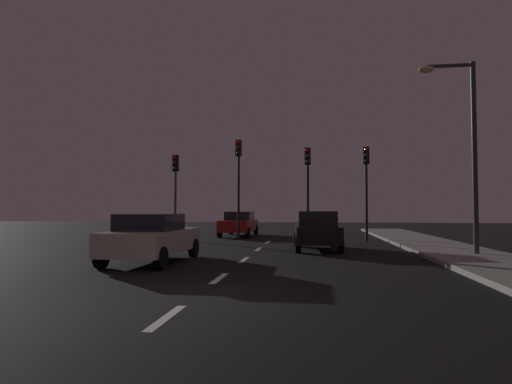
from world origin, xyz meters
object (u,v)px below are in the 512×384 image
at_px(traffic_signal_center_right, 308,175).
at_px(car_oncoming_far, 239,223).
at_px(traffic_signal_center_left, 239,170).
at_px(street_lamp_right, 465,138).
at_px(car_adjacent_lane, 152,237).
at_px(traffic_signal_far_right, 366,175).
at_px(car_stopped_ahead, 317,230).
at_px(traffic_signal_far_left, 175,180).

relative_size(traffic_signal_center_right, car_oncoming_far, 1.07).
relative_size(traffic_signal_center_left, street_lamp_right, 0.80).
distance_m(traffic_signal_center_left, car_adjacent_lane, 10.40).
xyz_separation_m(traffic_signal_far_right, car_oncoming_far, (-7.33, 3.55, -2.68)).
bearing_deg(car_stopped_ahead, traffic_signal_center_right, 94.60).
distance_m(traffic_signal_center_left, car_stopped_ahead, 7.15).
distance_m(traffic_signal_far_left, traffic_signal_center_right, 7.27).
relative_size(traffic_signal_far_right, car_adjacent_lane, 1.14).
bearing_deg(traffic_signal_far_left, car_oncoming_far, 50.11).
height_order(traffic_signal_far_left, traffic_signal_center_left, traffic_signal_center_left).
height_order(traffic_signal_center_right, street_lamp_right, street_lamp_right).
relative_size(traffic_signal_far_left, traffic_signal_far_right, 0.95).
relative_size(car_stopped_ahead, street_lamp_right, 0.58).
bearing_deg(traffic_signal_far_right, car_adjacent_lane, -128.22).
bearing_deg(traffic_signal_center_left, street_lamp_right, -38.33).
relative_size(traffic_signal_far_left, car_adjacent_lane, 1.08).
distance_m(car_stopped_ahead, car_adjacent_lane, 7.13).
relative_size(traffic_signal_far_left, car_stopped_ahead, 1.17).
bearing_deg(car_stopped_ahead, traffic_signal_far_right, 62.30).
relative_size(car_stopped_ahead, car_adjacent_lane, 0.92).
distance_m(traffic_signal_far_right, car_adjacent_lane, 12.89).
bearing_deg(car_adjacent_lane, traffic_signal_center_right, 64.29).
height_order(car_stopped_ahead, car_adjacent_lane, car_stopped_ahead).
distance_m(traffic_signal_far_right, car_stopped_ahead, 6.25).
height_order(traffic_signal_far_left, traffic_signal_far_right, traffic_signal_far_right).
bearing_deg(traffic_signal_center_right, street_lamp_right, -52.99).
height_order(traffic_signal_far_right, car_stopped_ahead, traffic_signal_far_right).
bearing_deg(car_adjacent_lane, car_stopped_ahead, 43.44).
bearing_deg(car_adjacent_lane, traffic_signal_far_left, 104.14).
bearing_deg(car_oncoming_far, traffic_signal_far_right, -25.83).
distance_m(car_stopped_ahead, car_oncoming_far, 9.76).
bearing_deg(street_lamp_right, traffic_signal_far_right, 108.68).
xyz_separation_m(traffic_signal_far_right, car_adjacent_lane, (-7.80, -9.91, -2.67)).
height_order(traffic_signal_center_left, street_lamp_right, street_lamp_right).
relative_size(traffic_signal_center_left, car_adjacent_lane, 1.26).
xyz_separation_m(car_stopped_ahead, car_adjacent_lane, (-5.17, -4.90, -0.01)).
distance_m(traffic_signal_center_right, car_stopped_ahead, 5.69).
relative_size(traffic_signal_far_left, car_oncoming_far, 1.01).
bearing_deg(car_stopped_ahead, car_adjacent_lane, -136.56).
relative_size(traffic_signal_center_left, car_stopped_ahead, 1.37).
xyz_separation_m(traffic_signal_far_left, car_adjacent_lane, (2.50, -9.91, -2.50)).
relative_size(car_adjacent_lane, street_lamp_right, 0.64).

